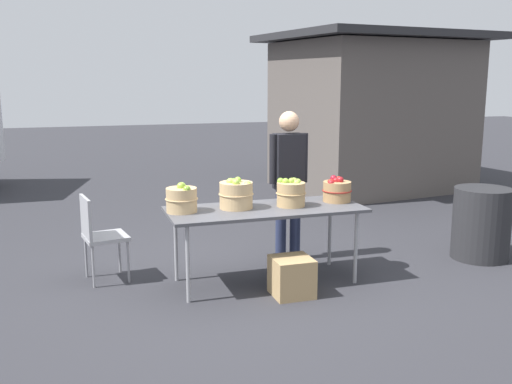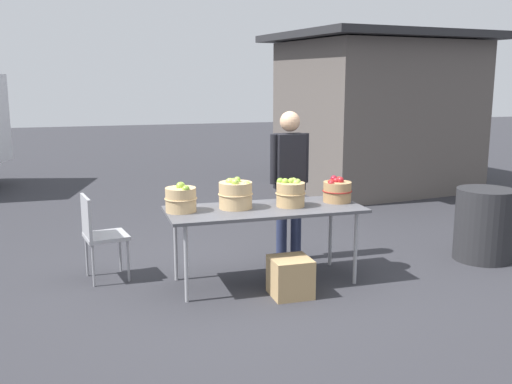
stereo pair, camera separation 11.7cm
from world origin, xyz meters
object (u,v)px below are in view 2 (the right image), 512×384
Objects in this scene: vendor_adult at (289,174)px; folding_chair at (99,230)px; apple_basket_green_2 at (291,193)px; produce_crate at (290,277)px; apple_basket_red_0 at (337,190)px; apple_basket_green_0 at (181,199)px; market_table at (265,212)px; trash_barrel at (484,224)px; apple_basket_green_1 at (236,194)px.

vendor_adult reaches higher than folding_chair.
apple_basket_green_2 reaches higher than produce_crate.
folding_chair is at bearing 168.81° from apple_basket_red_0.
apple_basket_green_0 is 0.85× the size of produce_crate.
vendor_adult is 1.33m from produce_crate.
produce_crate is (0.12, -0.42, -0.53)m from market_table.
apple_basket_red_0 is 0.63m from vendor_adult.
market_table is 0.82m from apple_basket_green_0.
apple_basket_red_0 is at bearing 177.97° from trash_barrel.
produce_crate is at bearing -74.50° from market_table.
produce_crate is at bearing -28.46° from apple_basket_green_0.
market_table is at bearing 53.09° from vendor_adult.
folding_chair is at bearing 163.85° from apple_basket_green_2.
apple_basket_red_0 is 2.41m from folding_chair.
vendor_adult reaches higher than trash_barrel.
market_table is at bearing -179.91° from trash_barrel.
apple_basket_red_0 is at bearing 6.91° from apple_basket_green_2.
trash_barrel is at bearing -1.38° from apple_basket_green_1.
produce_crate is at bearing -51.57° from apple_basket_green_1.
produce_crate is (-2.42, -0.42, -0.22)m from trash_barrel.
apple_basket_green_1 is 0.94× the size of produce_crate.
produce_crate is at bearing -170.06° from trash_barrel.
vendor_adult is (0.47, 0.60, 0.26)m from market_table.
trash_barrel is 2.21× the size of produce_crate.
market_table reaches higher than produce_crate.
trash_barrel is (2.53, 0.00, -0.31)m from market_table.
folding_chair is at bearing 160.35° from apple_basket_green_1.
apple_basket_red_0 is at bearing 4.80° from market_table.
apple_basket_red_0 is 1.07m from produce_crate.
trash_barrel is (4.08, -0.52, -0.11)m from folding_chair.
apple_basket_green_2 is 0.34× the size of folding_chair.
apple_basket_green_2 is at bearing -179.96° from trash_barrel.
trash_barrel is at bearing 0.04° from apple_basket_green_2.
apple_basket_green_1 reaches higher than apple_basket_green_0.
apple_basket_green_2 is 2.32m from trash_barrel.
apple_basket_green_2 is 0.82× the size of produce_crate.
apple_basket_green_2 is (0.54, -0.07, -0.01)m from apple_basket_green_1.
apple_basket_green_2 is 0.37× the size of trash_barrel.
market_table is at bearing 105.50° from produce_crate.
market_table is 1.65m from folding_chair.
market_table is 0.80m from apple_basket_red_0.
apple_basket_red_0 is at bearing 121.80° from vendor_adult.
apple_basket_green_0 is (-0.80, 0.08, 0.17)m from market_table.
market_table is at bearing -175.20° from apple_basket_red_0.
apple_basket_red_0 reaches higher than trash_barrel.
apple_basket_red_0 reaches higher than produce_crate.
folding_chair is 2.39× the size of produce_crate.
apple_basket_green_1 is at bearing -0.71° from apple_basket_green_0.
trash_barrel is at bearing -106.75° from folding_chair.
apple_basket_green_0 is 1.02× the size of apple_basket_red_0.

